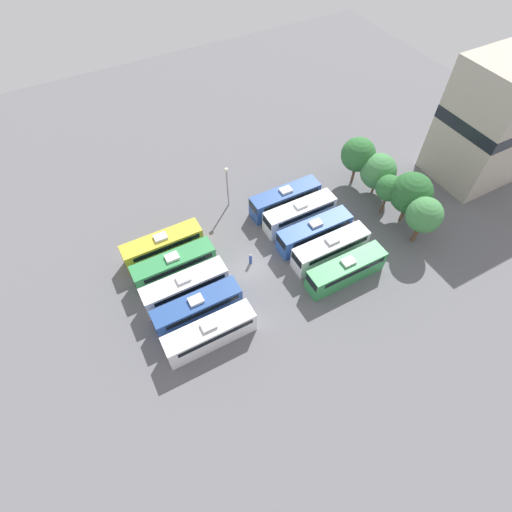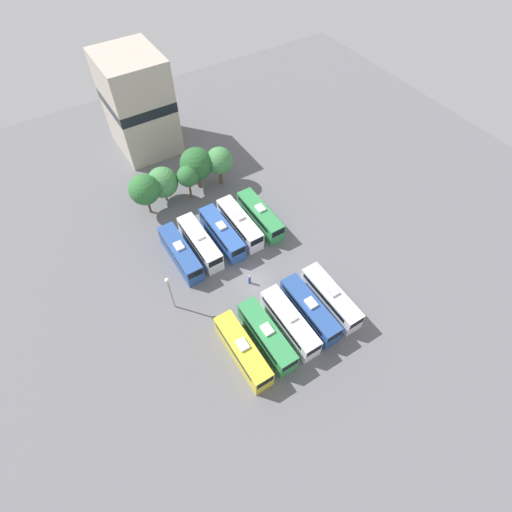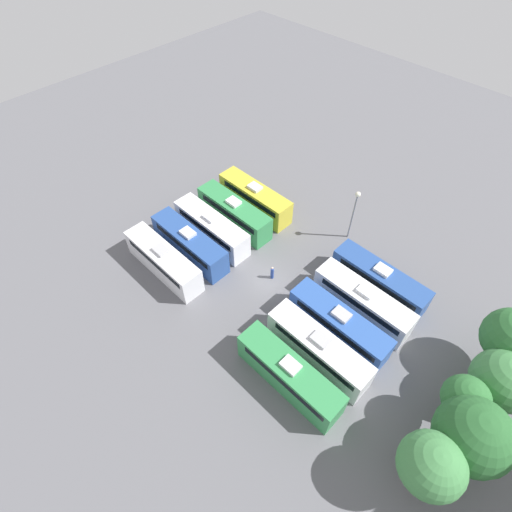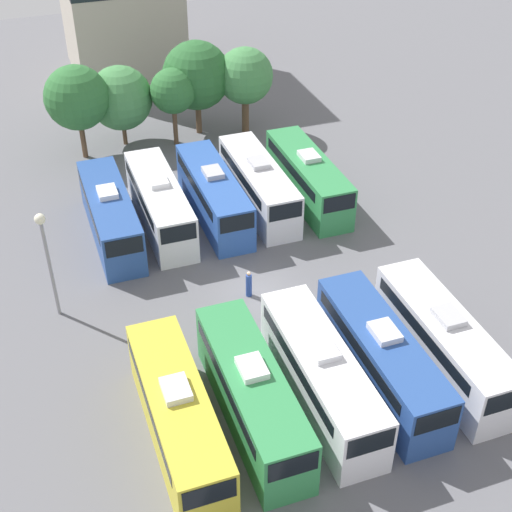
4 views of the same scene
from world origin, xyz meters
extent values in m
plane|color=slate|center=(0.00, 0.00, 0.00)|extent=(117.70, 117.70, 0.00)
cube|color=gold|center=(-7.15, -9.26, 1.62)|extent=(2.55, 10.23, 3.23)
cube|color=black|center=(-7.15, -9.01, 2.52)|extent=(2.59, 8.70, 0.71)
cube|color=black|center=(-7.15, -14.37, 2.51)|extent=(2.24, 0.08, 1.13)
cube|color=silver|center=(-7.15, -9.26, 3.41)|extent=(1.20, 1.60, 0.35)
cube|color=#338C4C|center=(-3.52, -9.14, 1.62)|extent=(2.55, 10.23, 3.23)
cube|color=black|center=(-3.52, -8.88, 2.52)|extent=(2.59, 8.70, 0.71)
cube|color=black|center=(-3.52, -14.24, 2.51)|extent=(2.24, 0.08, 1.13)
cube|color=white|center=(-3.52, -9.14, 3.41)|extent=(1.20, 1.60, 0.35)
cube|color=white|center=(0.04, -9.14, 1.62)|extent=(2.55, 10.23, 3.23)
cube|color=black|center=(0.04, -8.88, 2.52)|extent=(2.59, 8.70, 0.71)
cube|color=black|center=(0.04, -14.24, 2.51)|extent=(2.24, 0.08, 1.13)
cube|color=silver|center=(0.04, -9.14, 3.41)|extent=(1.20, 1.60, 0.35)
cube|color=#284C93|center=(3.38, -9.00, 1.62)|extent=(2.55, 10.23, 3.23)
cube|color=black|center=(3.38, -8.74, 2.52)|extent=(2.59, 8.70, 0.71)
cube|color=black|center=(3.38, -14.10, 2.51)|extent=(2.24, 0.08, 1.13)
cube|color=silver|center=(3.38, -9.00, 3.41)|extent=(1.20, 1.60, 0.35)
cube|color=silver|center=(6.93, -9.05, 1.62)|extent=(2.55, 10.23, 3.23)
cube|color=black|center=(6.93, -8.80, 2.52)|extent=(2.59, 8.70, 0.71)
cube|color=black|center=(6.93, -14.16, 2.51)|extent=(2.24, 0.08, 1.13)
cube|color=#B2B2B7|center=(6.93, -9.05, 3.41)|extent=(1.20, 1.60, 0.35)
cube|color=#284C93|center=(-7.02, 8.82, 1.62)|extent=(2.55, 10.23, 3.23)
cube|color=black|center=(-7.02, 9.07, 2.52)|extent=(2.59, 8.70, 0.71)
cube|color=black|center=(-7.02, 3.71, 2.51)|extent=(2.24, 0.08, 1.13)
cube|color=white|center=(-7.02, 8.82, 3.41)|extent=(1.20, 1.60, 0.35)
cube|color=silver|center=(-3.65, 9.11, 1.62)|extent=(2.55, 10.23, 3.23)
cube|color=black|center=(-3.65, 9.36, 2.52)|extent=(2.59, 8.70, 0.71)
cube|color=black|center=(-3.65, 4.00, 2.51)|extent=(2.24, 0.08, 1.13)
cube|color=white|center=(-3.65, 9.11, 3.41)|extent=(1.20, 1.60, 0.35)
cube|color=#2D56A8|center=(0.08, 9.02, 1.62)|extent=(2.55, 10.23, 3.23)
cube|color=black|center=(0.08, 9.27, 2.52)|extent=(2.59, 8.70, 0.71)
cube|color=black|center=(0.08, 3.91, 2.51)|extent=(2.24, 0.08, 1.13)
cube|color=#B2B2B7|center=(0.08, 9.02, 3.41)|extent=(1.20, 1.60, 0.35)
cube|color=silver|center=(3.41, 9.25, 1.62)|extent=(2.55, 10.23, 3.23)
cube|color=black|center=(3.41, 9.51, 2.52)|extent=(2.59, 8.70, 0.71)
cube|color=black|center=(3.41, 4.15, 2.51)|extent=(2.24, 0.08, 1.13)
cube|color=#B2B2B7|center=(3.41, 9.25, 3.41)|extent=(1.20, 1.60, 0.35)
cube|color=#338C4C|center=(7.05, 9.01, 1.62)|extent=(2.55, 10.23, 3.23)
cube|color=black|center=(7.05, 9.26, 2.52)|extent=(2.59, 8.70, 0.71)
cube|color=black|center=(7.05, 3.90, 2.51)|extent=(2.24, 0.08, 1.13)
cube|color=silver|center=(7.05, 9.01, 3.41)|extent=(1.20, 1.60, 0.35)
cylinder|color=navy|center=(-0.57, -0.12, 0.75)|extent=(0.36, 0.36, 1.50)
sphere|color=tan|center=(-0.57, -0.12, 1.62)|extent=(0.24, 0.24, 0.24)
cylinder|color=gray|center=(-11.38, 2.02, 3.13)|extent=(0.20, 0.20, 6.26)
sphere|color=#EAE5C6|center=(-11.38, 2.02, 6.44)|extent=(0.60, 0.60, 0.60)
cylinder|color=brown|center=(-7.04, 20.78, 1.63)|extent=(0.41, 0.41, 3.27)
sphere|color=#2D6B33|center=(-7.04, 20.78, 4.99)|extent=(4.92, 4.92, 4.92)
cylinder|color=brown|center=(-3.60, 21.94, 1.11)|extent=(0.34, 0.34, 2.21)
sphere|color=#428447|center=(-3.60, 21.94, 3.99)|extent=(5.07, 5.07, 5.07)
cylinder|color=brown|center=(0.29, 20.42, 1.69)|extent=(0.37, 0.37, 3.38)
sphere|color=#2D6B33|center=(0.29, 20.42, 4.63)|extent=(3.57, 3.57, 3.57)
cylinder|color=brown|center=(2.67, 21.97, 1.54)|extent=(0.48, 0.48, 3.07)
sphere|color=#28602D|center=(2.67, 21.97, 5.01)|extent=(5.52, 5.52, 5.52)
cylinder|color=brown|center=(6.41, 20.83, 1.65)|extent=(0.59, 0.59, 3.31)
sphere|color=#428447|center=(6.41, 20.83, 4.91)|extent=(4.56, 4.56, 4.56)
camera|label=1|loc=(26.82, -14.12, 41.10)|focal=28.00mm
camera|label=2|loc=(-16.97, -27.98, 47.92)|focal=28.00mm
camera|label=3|loc=(19.53, 17.35, 34.18)|focal=28.00mm
camera|label=4|loc=(-11.23, -31.32, 26.68)|focal=50.00mm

